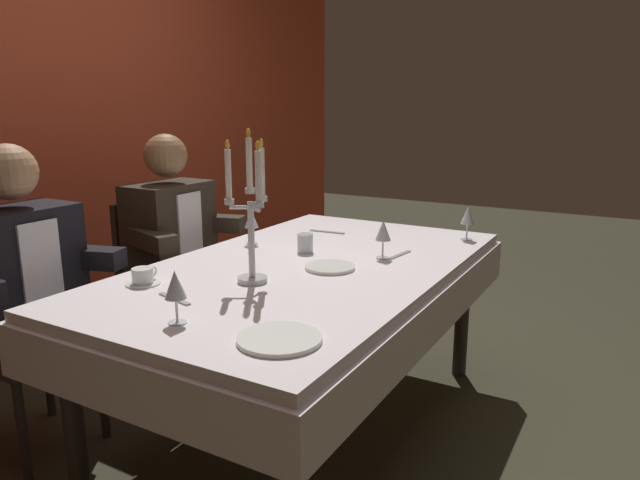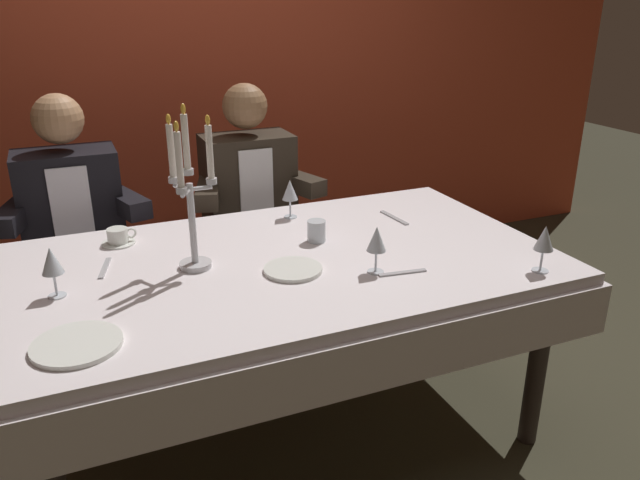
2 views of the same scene
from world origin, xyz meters
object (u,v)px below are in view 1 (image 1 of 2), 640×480
at_px(wine_glass_3, 468,216).
at_px(wine_glass_1, 175,286).
at_px(candelabra, 251,216).
at_px(coffee_cup_0, 143,277).
at_px(wine_glass_2, 383,231).
at_px(seated_diner_0, 20,275).
at_px(dinner_plate_0, 330,267).
at_px(water_tumbler_0, 305,243).
at_px(dining_table, 306,292).
at_px(wine_glass_0, 251,220).
at_px(dinner_plate_1, 279,339).
at_px(seated_diner_1, 169,235).

bearing_deg(wine_glass_3, wine_glass_1, 163.72).
height_order(candelabra, coffee_cup_0, candelabra).
relative_size(wine_glass_2, seated_diner_0, 0.13).
height_order(dinner_plate_0, water_tumbler_0, water_tumbler_0).
height_order(dining_table, wine_glass_0, wine_glass_0).
relative_size(dinner_plate_0, dinner_plate_1, 0.84).
relative_size(dinner_plate_1, wine_glass_3, 1.46).
height_order(wine_glass_2, wine_glass_3, same).
xyz_separation_m(dining_table, wine_glass_3, (0.76, -0.45, 0.23)).
xyz_separation_m(candelabra, coffee_cup_0, (-0.22, 0.33, -0.22)).
bearing_deg(wine_glass_1, dining_table, 0.45).
bearing_deg(dining_table, seated_diner_0, 127.18).
height_order(wine_glass_0, wine_glass_3, same).
distance_m(coffee_cup_0, seated_diner_0, 0.53).
height_order(wine_glass_0, coffee_cup_0, wine_glass_0).
height_order(dining_table, wine_glass_1, wine_glass_1).
height_order(dinner_plate_0, coffee_cup_0, coffee_cup_0).
relative_size(wine_glass_0, wine_glass_2, 1.00).
bearing_deg(wine_glass_1, wine_glass_2, -12.97).
distance_m(wine_glass_1, wine_glass_3, 1.58).
bearing_deg(seated_diner_0, water_tumbler_0, -42.93).
bearing_deg(wine_glass_2, dining_table, 135.64).
bearing_deg(dinner_plate_0, seated_diner_0, 123.21).
bearing_deg(dining_table, dinner_plate_1, -154.18).
distance_m(water_tumbler_0, coffee_cup_0, 0.75).
relative_size(dinner_plate_1, wine_glass_2, 1.46).
bearing_deg(seated_diner_1, dinner_plate_1, -124.66).
height_order(candelabra, wine_glass_2, candelabra).
distance_m(dinner_plate_1, seated_diner_0, 1.23).
height_order(wine_glass_1, water_tumbler_0, wine_glass_1).
relative_size(dinner_plate_0, wine_glass_2, 1.22).
relative_size(dining_table, wine_glass_0, 11.83).
bearing_deg(coffee_cup_0, wine_glass_2, -38.37).
height_order(candelabra, wine_glass_3, candelabra).
xyz_separation_m(dining_table, coffee_cup_0, (-0.53, 0.37, 0.15)).
bearing_deg(wine_glass_0, wine_glass_2, -83.88).
bearing_deg(dinner_plate_1, coffee_cup_0, 75.33).
distance_m(wine_glass_2, wine_glass_3, 0.56).
relative_size(dining_table, seated_diner_0, 1.56).
relative_size(wine_glass_1, seated_diner_1, 0.13).
bearing_deg(water_tumbler_0, wine_glass_3, -43.09).
height_order(water_tumbler_0, seated_diner_0, seated_diner_0).
bearing_deg(dinner_plate_1, seated_diner_1, 55.34).
relative_size(wine_glass_1, wine_glass_3, 1.00).
bearing_deg(dining_table, coffee_cup_0, 144.74).
distance_m(dinner_plate_0, wine_glass_1, 0.76).
xyz_separation_m(wine_glass_3, water_tumbler_0, (-0.59, 0.55, -0.07)).
bearing_deg(wine_glass_0, wine_glass_3, -55.33).
bearing_deg(wine_glass_1, candelabra, 6.30).
distance_m(wine_glass_0, water_tumbler_0, 0.30).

